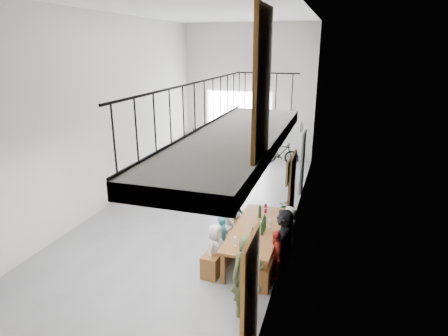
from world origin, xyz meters
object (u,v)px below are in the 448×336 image
(bench_inner, at_px, (228,246))
(oak_barrel, at_px, (189,153))
(side_bench, at_px, (133,188))
(serving_counter, at_px, (207,146))
(host_standing, at_px, (247,277))
(bicycle_near, at_px, (256,150))
(tasting_table, at_px, (257,232))

(bench_inner, bearing_deg, oak_barrel, 125.18)
(side_bench, bearing_deg, bench_inner, -33.96)
(oak_barrel, relative_size, serving_counter, 0.50)
(oak_barrel, relative_size, host_standing, 0.52)
(host_standing, bearing_deg, bicycle_near, 79.83)
(serving_counter, xyz_separation_m, host_standing, (4.18, -9.60, 0.34))
(serving_counter, relative_size, bicycle_near, 1.04)
(tasting_table, height_order, bicycle_near, bicycle_near)
(oak_barrel, relative_size, bicycle_near, 0.52)
(tasting_table, bearing_deg, side_bench, 151.06)
(oak_barrel, xyz_separation_m, bicycle_near, (2.55, 1.26, 0.01))
(serving_counter, height_order, host_standing, host_standing)
(bench_inner, distance_m, bicycle_near, 7.83)
(bench_inner, distance_m, oak_barrel, 7.44)
(tasting_table, xyz_separation_m, side_bench, (-4.70, 2.71, -0.51))
(serving_counter, relative_size, host_standing, 1.04)
(tasting_table, relative_size, bench_inner, 1.15)
(host_standing, relative_size, bicycle_near, 1.00)
(bicycle_near, bearing_deg, host_standing, 179.00)
(host_standing, height_order, bicycle_near, host_standing)
(bench_inner, height_order, oak_barrel, oak_barrel)
(side_bench, relative_size, serving_counter, 0.89)
(tasting_table, relative_size, serving_counter, 1.56)
(side_bench, bearing_deg, tasting_table, -29.94)
(bench_inner, xyz_separation_m, side_bench, (-4.04, 2.72, -0.05))
(bench_inner, relative_size, bicycle_near, 1.41)
(bench_inner, relative_size, side_bench, 1.52)
(bench_inner, xyz_separation_m, host_standing, (0.89, -1.80, 0.52))
(side_bench, distance_m, bicycle_near, 5.84)
(side_bench, bearing_deg, host_standing, -42.53)
(bicycle_near, bearing_deg, bench_inner, 175.29)
(bicycle_near, bearing_deg, oak_barrel, 103.68)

